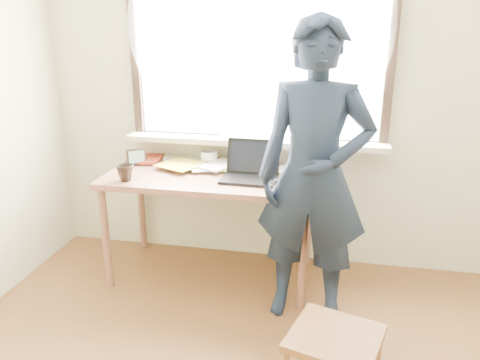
% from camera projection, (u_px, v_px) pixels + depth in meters
% --- Properties ---
extents(room_shell, '(3.52, 4.02, 2.61)m').
position_uv_depth(room_shell, '(223.00, 53.00, 1.47)').
color(room_shell, beige).
rests_on(room_shell, ground).
extents(desk, '(1.41, 0.70, 0.75)m').
position_uv_depth(desk, '(211.00, 185.00, 3.18)').
color(desk, '#895944').
rests_on(desk, ground).
extents(laptop, '(0.37, 0.30, 0.24)m').
position_uv_depth(laptop, '(251.00, 170.00, 3.06)').
color(laptop, black).
rests_on(laptop, desk).
extents(mug_white, '(0.15, 0.15, 0.10)m').
position_uv_depth(mug_white, '(209.00, 158.00, 3.36)').
color(mug_white, white).
rests_on(mug_white, desk).
extents(mug_dark, '(0.12, 0.12, 0.10)m').
position_uv_depth(mug_dark, '(125.00, 173.00, 3.01)').
color(mug_dark, black).
rests_on(mug_dark, desk).
extents(mouse, '(0.08, 0.06, 0.03)m').
position_uv_depth(mouse, '(279.00, 181.00, 2.97)').
color(mouse, black).
rests_on(mouse, desk).
extents(desk_clutter, '(0.90, 0.45, 0.04)m').
position_uv_depth(desk_clutter, '(165.00, 161.00, 3.37)').
color(desk_clutter, white).
rests_on(desk_clutter, desk).
extents(book_a, '(0.26, 0.29, 0.02)m').
position_uv_depth(book_a, '(163.00, 161.00, 3.40)').
color(book_a, white).
rests_on(book_a, desk).
extents(book_b, '(0.28, 0.31, 0.02)m').
position_uv_depth(book_b, '(281.00, 167.00, 3.29)').
color(book_b, white).
rests_on(book_b, desk).
extents(picture_frame, '(0.13, 0.08, 0.11)m').
position_uv_depth(picture_frame, '(137.00, 158.00, 3.33)').
color(picture_frame, black).
rests_on(picture_frame, desk).
extents(work_chair, '(0.48, 0.47, 0.40)m').
position_uv_depth(work_chair, '(334.00, 346.00, 2.12)').
color(work_chair, brown).
rests_on(work_chair, ground).
extents(person, '(0.68, 0.47, 1.78)m').
position_uv_depth(person, '(314.00, 177.00, 2.67)').
color(person, black).
rests_on(person, ground).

